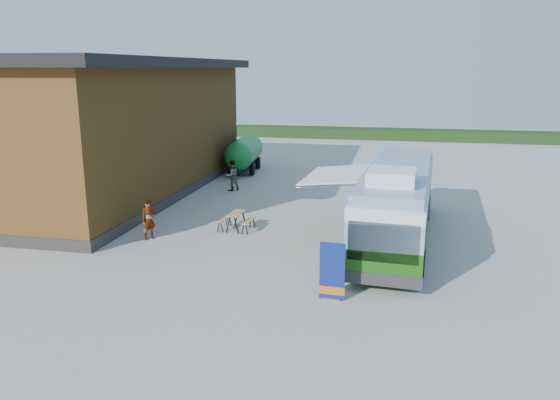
% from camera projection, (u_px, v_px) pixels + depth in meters
% --- Properties ---
extents(ground, '(100.00, 100.00, 0.00)m').
position_uv_depth(ground, '(253.00, 266.00, 19.78)').
color(ground, '#BCB7AD').
rests_on(ground, ground).
extents(barn, '(9.60, 21.20, 7.50)m').
position_uv_depth(barn, '(117.00, 130.00, 30.57)').
color(barn, brown).
rests_on(barn, ground).
extents(hedge, '(40.00, 3.00, 1.00)m').
position_uv_depth(hedge, '(429.00, 135.00, 54.13)').
color(hedge, '#264419').
rests_on(hedge, ground).
extents(bus, '(3.36, 12.00, 3.64)m').
position_uv_depth(bus, '(398.00, 200.00, 22.28)').
color(bus, '#2B6010').
rests_on(bus, ground).
extents(awning, '(2.90, 4.34, 0.52)m').
position_uv_depth(awning, '(342.00, 176.00, 22.51)').
color(awning, white).
rests_on(awning, ground).
extents(banner, '(0.81, 0.22, 1.85)m').
position_uv_depth(banner, '(332.00, 277.00, 16.73)').
color(banner, navy).
rests_on(banner, ground).
extents(picnic_table, '(1.46, 1.32, 0.79)m').
position_uv_depth(picnic_table, '(236.00, 217.00, 24.02)').
color(picnic_table, tan).
rests_on(picnic_table, ground).
extents(person_a, '(0.69, 0.73, 1.68)m').
position_uv_depth(person_a, '(149.00, 220.00, 22.68)').
color(person_a, '#999999').
rests_on(person_a, ground).
extents(person_b, '(1.08, 1.09, 1.78)m').
position_uv_depth(person_b, '(232.00, 176.00, 31.74)').
color(person_b, '#999999').
rests_on(person_b, ground).
extents(slurry_tanker, '(2.26, 6.33, 2.34)m').
position_uv_depth(slurry_tanker, '(244.00, 152.00, 37.43)').
color(slurry_tanker, '#167A2B').
rests_on(slurry_tanker, ground).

